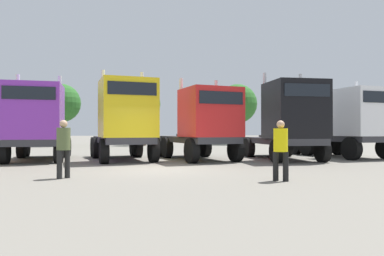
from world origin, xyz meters
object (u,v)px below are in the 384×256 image
(semi_truck_yellow, at_px, (125,119))
(semi_truck_red, at_px, (204,123))
(semi_truck_black, at_px, (289,120))
(visitor_with_camera, at_px, (64,145))
(visitor_in_hivis, at_px, (281,146))
(semi_truck_purple, at_px, (36,122))
(semi_truck_white, at_px, (352,122))

(semi_truck_yellow, relative_size, semi_truck_red, 0.99)
(semi_truck_red, height_order, semi_truck_black, semi_truck_black)
(semi_truck_red, height_order, visitor_with_camera, semi_truck_red)
(semi_truck_yellow, distance_m, visitor_in_hivis, 8.88)
(semi_truck_black, bearing_deg, visitor_with_camera, -61.93)
(semi_truck_black, bearing_deg, semi_truck_red, -99.14)
(semi_truck_purple, xyz_separation_m, semi_truck_red, (7.85, -0.52, -0.07))
(semi_truck_yellow, bearing_deg, semi_truck_black, 72.56)
(semi_truck_red, relative_size, visitor_with_camera, 3.57)
(semi_truck_red, height_order, visitor_in_hivis, semi_truck_red)
(semi_truck_black, xyz_separation_m, visitor_with_camera, (-9.34, -5.37, -0.91))
(semi_truck_purple, height_order, semi_truck_red, semi_truck_purple)
(semi_truck_red, xyz_separation_m, visitor_in_hivis, (0.96, -7.32, -0.79))
(semi_truck_red, bearing_deg, semi_truck_black, 68.11)
(visitor_in_hivis, xyz_separation_m, visitor_with_camera, (-6.24, 1.42, 0.02))
(semi_truck_black, xyz_separation_m, semi_truck_white, (3.97, 1.13, -0.04))
(semi_truck_purple, relative_size, semi_truck_white, 0.99)
(semi_truck_red, xyz_separation_m, semi_truck_white, (8.04, 0.61, 0.10))
(visitor_in_hivis, height_order, visitor_with_camera, visitor_with_camera)
(semi_truck_purple, distance_m, semi_truck_red, 7.87)
(semi_truck_purple, xyz_separation_m, visitor_with_camera, (2.57, -6.42, -0.84))
(semi_truck_black, xyz_separation_m, visitor_in_hivis, (-3.10, -6.80, -0.93))
(semi_truck_yellow, bearing_deg, visitor_in_hivis, 19.69)
(semi_truck_yellow, xyz_separation_m, semi_truck_black, (7.81, -0.67, -0.03))
(semi_truck_purple, distance_m, visitor_in_hivis, 11.83)
(semi_truck_purple, relative_size, semi_truck_red, 0.98)
(semi_truck_black, bearing_deg, semi_truck_purple, -96.85)
(semi_truck_yellow, distance_m, semi_truck_white, 11.79)
(visitor_in_hivis, bearing_deg, visitor_with_camera, -71.38)
(semi_truck_white, bearing_deg, visitor_with_camera, -75.00)
(semi_truck_red, height_order, semi_truck_white, semi_truck_white)
(semi_truck_red, relative_size, semi_truck_black, 1.00)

